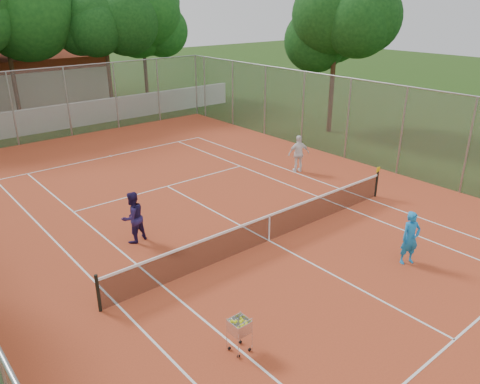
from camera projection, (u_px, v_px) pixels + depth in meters
ground at (269, 241)px, 15.56m from camera, size 120.00×120.00×0.00m
court_pad at (269, 241)px, 15.56m from camera, size 18.00×34.00×0.02m
court_lines at (269, 241)px, 15.55m from camera, size 10.98×23.78×0.01m
tennis_net at (269, 227)px, 15.37m from camera, size 11.88×0.10×0.98m
perimeter_fence at (270, 185)px, 14.80m from camera, size 18.00×34.00×4.00m
boundary_wall at (58, 117)px, 28.77m from camera, size 26.00×0.30×1.50m
tropical_trees at (31, 42)px, 29.29m from camera, size 29.00×19.00×10.00m
player_near at (410, 238)px, 13.95m from camera, size 0.72×0.61×1.67m
player_far_left at (133, 217)px, 15.20m from camera, size 0.96×0.81×1.74m
player_far_right at (299, 154)px, 21.53m from camera, size 1.10×0.79×1.73m
ball_hopper at (239, 334)px, 10.50m from camera, size 0.45×0.45×0.92m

